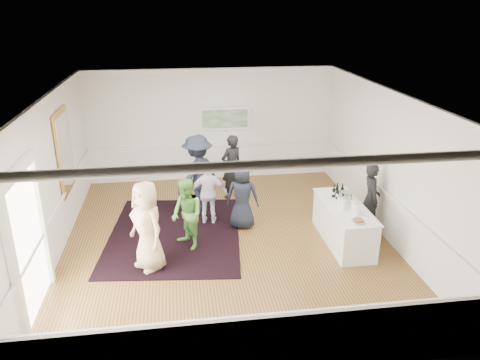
{
  "coord_description": "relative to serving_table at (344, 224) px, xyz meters",
  "views": [
    {
      "loc": [
        -1.0,
        -8.99,
        4.92
      ],
      "look_at": [
        0.31,
        0.2,
        1.34
      ],
      "focal_mm": 35.0,
      "sensor_mm": 36.0,
      "label": 1
    }
  ],
  "objects": [
    {
      "name": "wainscoting",
      "position": [
        -2.48,
        0.36,
        0.07
      ],
      "size": [
        7.0,
        8.0,
        1.0
      ],
      "primitive_type": null,
      "color": "white",
      "rests_on": "floor"
    },
    {
      "name": "wall_left",
      "position": [
        -5.98,
        0.36,
        1.17
      ],
      "size": [
        0.02,
        8.0,
        3.2
      ],
      "primitive_type": "cube",
      "color": "white",
      "rests_on": "floor"
    },
    {
      "name": "wall_back",
      "position": [
        -2.48,
        4.36,
        1.17
      ],
      "size": [
        7.0,
        0.02,
        3.2
      ],
      "primitive_type": "cube",
      "color": "white",
      "rests_on": "floor"
    },
    {
      "name": "wall_right",
      "position": [
        1.02,
        0.36,
        1.17
      ],
      "size": [
        0.02,
        8.0,
        3.2
      ],
      "primitive_type": "cube",
      "color": "white",
      "rests_on": "floor"
    },
    {
      "name": "doorway",
      "position": [
        -5.92,
        -1.54,
        0.99
      ],
      "size": [
        0.1,
        1.78,
        2.56
      ],
      "color": "white",
      "rests_on": "wall_left"
    },
    {
      "name": "mirror",
      "position": [
        -5.93,
        1.66,
        1.37
      ],
      "size": [
        0.05,
        1.25,
        1.85
      ],
      "color": "gold",
      "rests_on": "wall_left"
    },
    {
      "name": "bartender",
      "position": [
        0.72,
        0.36,
        0.39
      ],
      "size": [
        0.46,
        0.64,
        1.64
      ],
      "primitive_type": "imported",
      "rotation": [
        0.0,
        0.0,
        1.45
      ],
      "color": "black",
      "rests_on": "floor"
    },
    {
      "name": "juice_pitchers",
      "position": [
        -0.03,
        -0.25,
        0.54
      ],
      "size": [
        0.34,
        0.52,
        0.24
      ],
      "color": "#7DBF44",
      "rests_on": "serving_table"
    },
    {
      "name": "guest_tan",
      "position": [
        -4.1,
        -0.47,
        0.47
      ],
      "size": [
        0.97,
        1.05,
        1.8
      ],
      "primitive_type": "imported",
      "rotation": [
        0.0,
        0.0,
        -0.96
      ],
      "color": "tan",
      "rests_on": "floor"
    },
    {
      "name": "wall_front",
      "position": [
        -2.48,
        -3.64,
        1.17
      ],
      "size": [
        7.0,
        0.02,
        3.2
      ],
      "primitive_type": "cube",
      "color": "white",
      "rests_on": "floor"
    },
    {
      "name": "area_rug",
      "position": [
        -3.61,
        0.87,
        -0.42
      ],
      "size": [
        3.26,
        4.05,
        0.02
      ],
      "primitive_type": "cube",
      "rotation": [
        0.0,
        0.0,
        -0.11
      ],
      "color": "black",
      "rests_on": "floor"
    },
    {
      "name": "serving_table",
      "position": [
        0.0,
        0.0,
        0.0
      ],
      "size": [
        0.81,
        2.11,
        0.85
      ],
      "color": "white",
      "rests_on": "floor"
    },
    {
      "name": "floor",
      "position": [
        -2.48,
        0.36,
        -0.43
      ],
      "size": [
        8.0,
        8.0,
        0.0
      ],
      "primitive_type": "plane",
      "color": "olive",
      "rests_on": "ground"
    },
    {
      "name": "guest_dark_a",
      "position": [
        -3.0,
        2.04,
        0.55
      ],
      "size": [
        1.42,
        1.4,
        1.95
      ],
      "primitive_type": "imported",
      "rotation": [
        0.0,
        0.0,
        3.9
      ],
      "color": "black",
      "rests_on": "floor"
    },
    {
      "name": "ceiling",
      "position": [
        -2.48,
        0.36,
        2.77
      ],
      "size": [
        7.0,
        8.0,
        0.02
      ],
      "primitive_type": "cube",
      "color": "white",
      "rests_on": "wall_back"
    },
    {
      "name": "ice_bucket",
      "position": [
        0.07,
        0.16,
        0.54
      ],
      "size": [
        0.26,
        0.26,
        0.25
      ],
      "primitive_type": "cylinder",
      "color": "silver",
      "rests_on": "serving_table"
    },
    {
      "name": "guest_dark_b",
      "position": [
        -2.08,
        2.79,
        0.43
      ],
      "size": [
        0.75,
        0.67,
        1.72
      ],
      "primitive_type": "imported",
      "rotation": [
        0.0,
        0.0,
        3.66
      ],
      "color": "black",
      "rests_on": "floor"
    },
    {
      "name": "guest_navy",
      "position": [
        -2.05,
        1.03,
        0.33
      ],
      "size": [
        0.85,
        0.68,
        1.52
      ],
      "primitive_type": "imported",
      "rotation": [
        0.0,
        0.0,
        2.85
      ],
      "color": "black",
      "rests_on": "floor"
    },
    {
      "name": "guest_lilac",
      "position": [
        -2.79,
        1.36,
        0.31
      ],
      "size": [
        0.92,
        0.49,
        1.48
      ],
      "primitive_type": "imported",
      "rotation": [
        0.0,
        0.0,
        2.99
      ],
      "color": "silver",
      "rests_on": "floor"
    },
    {
      "name": "wine_bottles",
      "position": [
        0.01,
        0.48,
        0.58
      ],
      "size": [
        0.28,
        0.27,
        0.31
      ],
      "color": "black",
      "rests_on": "serving_table"
    },
    {
      "name": "landscape_painting",
      "position": [
        -2.08,
        4.31,
        1.35
      ],
      "size": [
        1.44,
        0.06,
        0.66
      ],
      "color": "white",
      "rests_on": "wall_back"
    },
    {
      "name": "nut_bowl",
      "position": [
        -0.04,
        -0.82,
        0.46
      ],
      "size": [
        0.26,
        0.26,
        0.08
      ],
      "color": "white",
      "rests_on": "serving_table"
    },
    {
      "name": "guest_green",
      "position": [
        -3.33,
        0.23,
        0.33
      ],
      "size": [
        0.86,
        0.93,
        1.52
      ],
      "primitive_type": "imported",
      "rotation": [
        0.0,
        0.0,
        -1.07
      ],
      "color": "#5FB247",
      "rests_on": "floor"
    }
  ]
}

